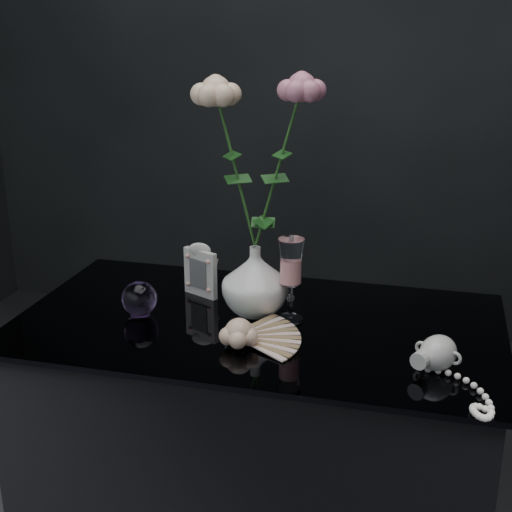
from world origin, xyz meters
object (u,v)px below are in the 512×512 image
(loose_rose, at_px, (239,333))
(paperweight, at_px, (139,299))
(vase, at_px, (255,281))
(picture_frame, at_px, (200,269))
(wine_glass, at_px, (291,280))
(pearl_jar, at_px, (438,351))

(loose_rose, bearing_deg, paperweight, 167.47)
(vase, distance_m, picture_frame, 0.17)
(wine_glass, bearing_deg, loose_rose, -115.64)
(picture_frame, relative_size, pearl_jar, 0.54)
(wine_glass, xyz_separation_m, pearl_jar, (0.32, -0.15, -0.06))
(vase, relative_size, paperweight, 1.99)
(paperweight, bearing_deg, vase, 17.05)
(loose_rose, bearing_deg, vase, 101.47)
(vase, bearing_deg, picture_frame, 155.41)
(pearl_jar, bearing_deg, loose_rose, -154.78)
(vase, height_order, pearl_jar, vase)
(picture_frame, xyz_separation_m, pearl_jar, (0.55, -0.24, -0.03))
(paperweight, distance_m, loose_rose, 0.27)
(loose_rose, bearing_deg, wine_glass, 72.28)
(loose_rose, height_order, pearl_jar, pearl_jar)
(loose_rose, distance_m, pearl_jar, 0.39)
(paperweight, height_order, loose_rose, paperweight)
(wine_glass, distance_m, loose_rose, 0.18)
(picture_frame, relative_size, paperweight, 1.68)
(picture_frame, bearing_deg, vase, 0.31)
(vase, xyz_separation_m, paperweight, (-0.25, -0.08, -0.04))
(paperweight, bearing_deg, pearl_jar, -8.02)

